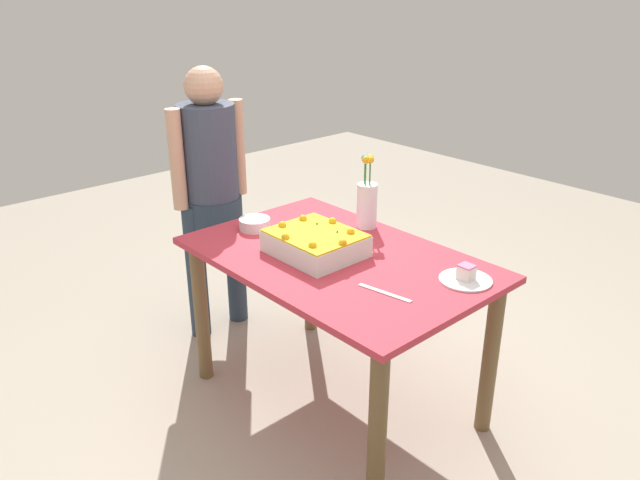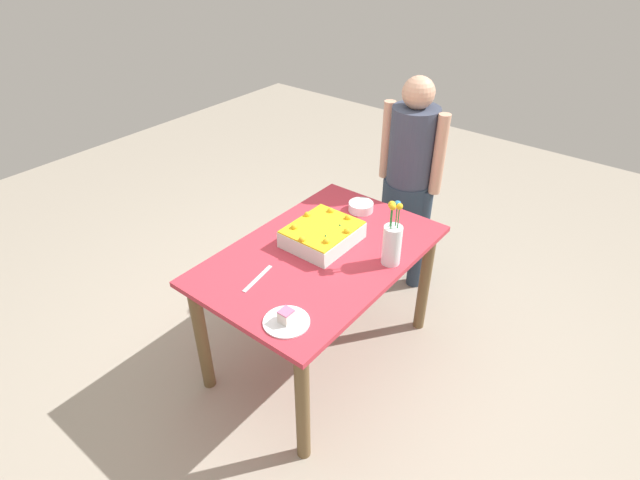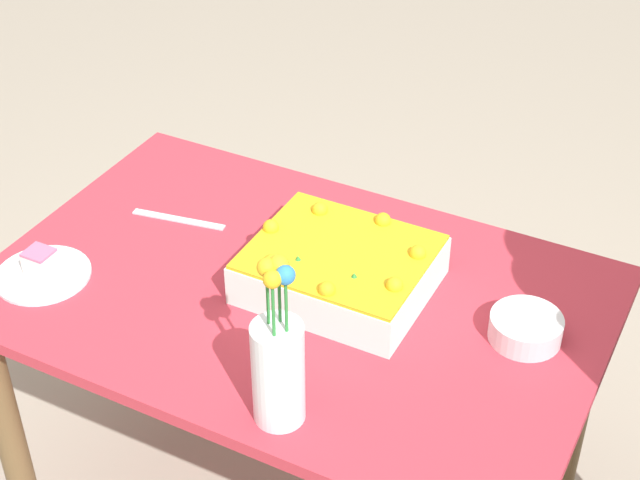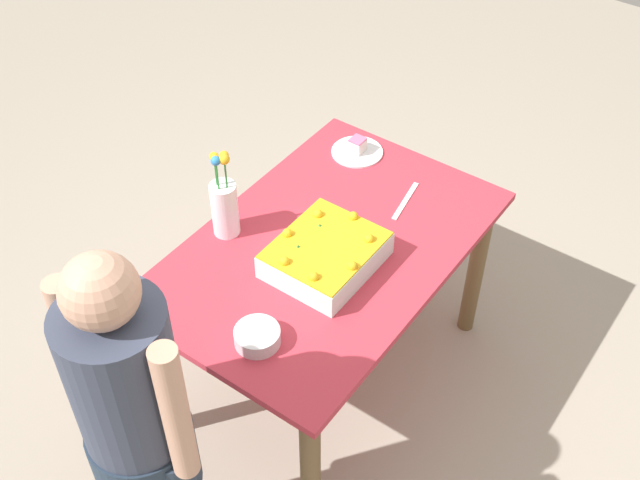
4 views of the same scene
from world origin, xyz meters
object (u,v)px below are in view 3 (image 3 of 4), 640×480
Objects in this scene: sheet_cake at (340,268)px; cake_knife at (179,219)px; flower_vase at (278,365)px; fruit_bowl at (526,328)px; serving_plate_with_slice at (42,270)px.

sheet_cake reaches higher than cake_knife.
flower_vase is 2.40× the size of fruit_bowl.
serving_plate_with_slice is 0.70m from flower_vase.
sheet_cake is 0.46m from cake_knife.
serving_plate_with_slice is 0.35m from cake_knife.
fruit_bowl is at bearing -163.81° from serving_plate_with_slice.
sheet_cake is 1.63× the size of cake_knife.
flower_vase is at bearing 169.46° from serving_plate_with_slice.
serving_plate_with_slice is (0.60, 0.27, -0.04)m from sheet_cake.
cake_knife is (0.46, -0.05, -0.05)m from sheet_cake.
sheet_cake reaches higher than fruit_bowl.
cake_knife is 0.70m from flower_vase.
cake_knife is 1.57× the size of fruit_bowl.
fruit_bowl is (-0.34, -0.42, -0.10)m from flower_vase.
serving_plate_with_slice reaches higher than cake_knife.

